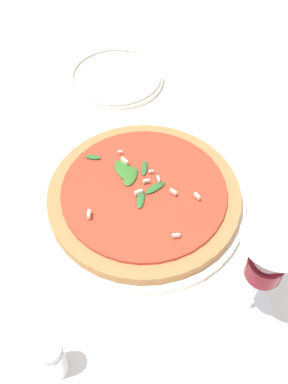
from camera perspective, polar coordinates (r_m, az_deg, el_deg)
The scene contains 5 objects.
ground_plane at distance 0.69m, azimuth 0.08°, elevation -3.94°, with size 6.00×6.00×0.00m, color silver.
pizza_arugula_main at distance 0.69m, azimuth -0.01°, elevation -0.66°, with size 0.32×0.32×0.05m.
wine_glass at distance 0.53m, azimuth 15.47°, elevation -8.43°, with size 0.08×0.08×0.17m.
side_plate_white at distance 0.92m, azimuth -3.59°, elevation 14.40°, with size 0.19×0.19×0.02m.
shaker_pepper at distance 0.57m, azimuth -11.57°, elevation -20.07°, with size 0.03×0.03×0.07m.
Camera 1 is at (-0.13, -0.36, 0.57)m, focal length 42.00 mm.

